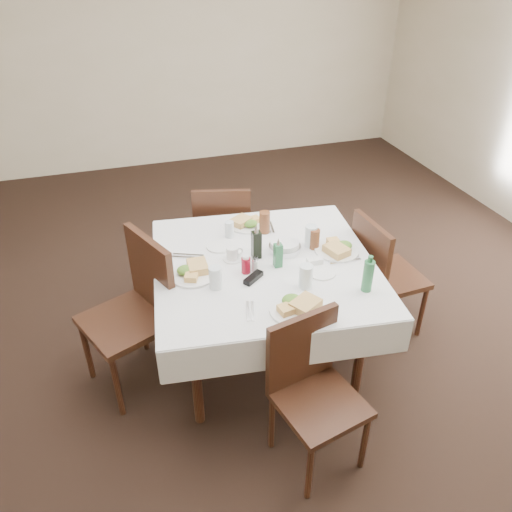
{
  "coord_description": "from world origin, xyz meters",
  "views": [
    {
      "loc": [
        -0.83,
        -2.64,
        2.47
      ],
      "look_at": [
        -0.05,
        -0.17,
        0.8
      ],
      "focal_mm": 35.0,
      "sensor_mm": 36.0,
      "label": 1
    }
  ],
  "objects_px": {
    "chair_south": "(311,383)",
    "chair_east": "(380,270)",
    "water_n": "(229,229)",
    "green_bottle": "(368,275)",
    "chair_west": "(138,304)",
    "chair_north": "(223,230)",
    "water_s": "(306,276)",
    "coffee_mug": "(233,254)",
    "oil_cruet_green": "(278,254)",
    "oil_cruet_dark": "(256,244)",
    "water_e": "(311,236)",
    "water_w": "(215,278)",
    "ketchup_bottle": "(246,265)",
    "bread_basket": "(285,246)",
    "dining_table": "(264,273)"
  },
  "relations": [
    {
      "from": "chair_north",
      "to": "water_s",
      "type": "relative_size",
      "value": 6.31
    },
    {
      "from": "chair_south",
      "to": "water_n",
      "type": "bearing_deg",
      "value": 96.26
    },
    {
      "from": "oil_cruet_green",
      "to": "coffee_mug",
      "type": "distance_m",
      "value": 0.29
    },
    {
      "from": "bread_basket",
      "to": "oil_cruet_green",
      "type": "distance_m",
      "value": 0.19
    },
    {
      "from": "bread_basket",
      "to": "oil_cruet_green",
      "type": "height_order",
      "value": "oil_cruet_green"
    },
    {
      "from": "water_w",
      "to": "chair_west",
      "type": "bearing_deg",
      "value": 152.45
    },
    {
      "from": "chair_west",
      "to": "water_e",
      "type": "xyz_separation_m",
      "value": [
        1.14,
        0.03,
        0.27
      ]
    },
    {
      "from": "ketchup_bottle",
      "to": "water_e",
      "type": "bearing_deg",
      "value": 18.81
    },
    {
      "from": "water_s",
      "to": "oil_cruet_green",
      "type": "xyz_separation_m",
      "value": [
        -0.08,
        0.25,
        0.01
      ]
    },
    {
      "from": "coffee_mug",
      "to": "chair_north",
      "type": "bearing_deg",
      "value": 80.84
    },
    {
      "from": "water_s",
      "to": "water_e",
      "type": "height_order",
      "value": "water_e"
    },
    {
      "from": "oil_cruet_dark",
      "to": "oil_cruet_green",
      "type": "xyz_separation_m",
      "value": [
        0.09,
        -0.14,
        -0.01
      ]
    },
    {
      "from": "green_bottle",
      "to": "oil_cruet_green",
      "type": "bearing_deg",
      "value": 136.15
    },
    {
      "from": "dining_table",
      "to": "bread_basket",
      "type": "xyz_separation_m",
      "value": [
        0.17,
        0.1,
        0.11
      ]
    },
    {
      "from": "chair_north",
      "to": "water_e",
      "type": "relative_size",
      "value": 6.22
    },
    {
      "from": "chair_east",
      "to": "water_n",
      "type": "bearing_deg",
      "value": 159.9
    },
    {
      "from": "dining_table",
      "to": "coffee_mug",
      "type": "height_order",
      "value": "coffee_mug"
    },
    {
      "from": "chair_east",
      "to": "water_s",
      "type": "relative_size",
      "value": 6.31
    },
    {
      "from": "water_n",
      "to": "water_w",
      "type": "height_order",
      "value": "water_w"
    },
    {
      "from": "water_n",
      "to": "chair_north",
      "type": "bearing_deg",
      "value": 81.8
    },
    {
      "from": "oil_cruet_dark",
      "to": "oil_cruet_green",
      "type": "bearing_deg",
      "value": -55.18
    },
    {
      "from": "chair_north",
      "to": "coffee_mug",
      "type": "xyz_separation_m",
      "value": [
        -0.13,
        -0.79,
        0.28
      ]
    },
    {
      "from": "chair_south",
      "to": "water_e",
      "type": "height_order",
      "value": "water_e"
    },
    {
      "from": "chair_north",
      "to": "oil_cruet_green",
      "type": "relative_size",
      "value": 4.63
    },
    {
      "from": "chair_south",
      "to": "chair_east",
      "type": "distance_m",
      "value": 1.16
    },
    {
      "from": "water_e",
      "to": "oil_cruet_dark",
      "type": "relative_size",
      "value": 0.64
    },
    {
      "from": "water_w",
      "to": "ketchup_bottle",
      "type": "bearing_deg",
      "value": 24.09
    },
    {
      "from": "water_e",
      "to": "ketchup_bottle",
      "type": "distance_m",
      "value": 0.52
    },
    {
      "from": "oil_cruet_dark",
      "to": "oil_cruet_green",
      "type": "distance_m",
      "value": 0.17
    },
    {
      "from": "chair_east",
      "to": "water_s",
      "type": "height_order",
      "value": "chair_east"
    },
    {
      "from": "water_e",
      "to": "oil_cruet_green",
      "type": "height_order",
      "value": "oil_cruet_green"
    },
    {
      "from": "chair_east",
      "to": "water_e",
      "type": "xyz_separation_m",
      "value": [
        -0.5,
        0.08,
        0.32
      ]
    },
    {
      "from": "water_e",
      "to": "green_bottle",
      "type": "xyz_separation_m",
      "value": [
        0.12,
        -0.54,
        0.03
      ]
    },
    {
      "from": "water_n",
      "to": "green_bottle",
      "type": "bearing_deg",
      "value": -54.18
    },
    {
      "from": "oil_cruet_dark",
      "to": "ketchup_bottle",
      "type": "bearing_deg",
      "value": -127.61
    },
    {
      "from": "dining_table",
      "to": "chair_north",
      "type": "bearing_deg",
      "value": 93.15
    },
    {
      "from": "chair_west",
      "to": "water_n",
      "type": "xyz_separation_m",
      "value": [
        0.67,
        0.3,
        0.25
      ]
    },
    {
      "from": "ketchup_bottle",
      "to": "bread_basket",
      "type": "bearing_deg",
      "value": 28.01
    },
    {
      "from": "water_e",
      "to": "water_w",
      "type": "distance_m",
      "value": 0.74
    },
    {
      "from": "oil_cruet_green",
      "to": "bread_basket",
      "type": "bearing_deg",
      "value": 56.6
    },
    {
      "from": "coffee_mug",
      "to": "chair_west",
      "type": "bearing_deg",
      "value": -177.72
    },
    {
      "from": "chair_south",
      "to": "green_bottle",
      "type": "relative_size",
      "value": 3.83
    },
    {
      "from": "dining_table",
      "to": "chair_east",
      "type": "distance_m",
      "value": 0.87
    },
    {
      "from": "chair_south",
      "to": "coffee_mug",
      "type": "height_order",
      "value": "chair_south"
    },
    {
      "from": "oil_cruet_green",
      "to": "oil_cruet_dark",
      "type": "bearing_deg",
      "value": 124.82
    },
    {
      "from": "chair_west",
      "to": "chair_east",
      "type": "bearing_deg",
      "value": -1.92
    },
    {
      "from": "chair_north",
      "to": "water_n",
      "type": "height_order",
      "value": "chair_north"
    },
    {
      "from": "chair_east",
      "to": "chair_west",
      "type": "xyz_separation_m",
      "value": [
        -1.64,
        0.05,
        0.05
      ]
    },
    {
      "from": "green_bottle",
      "to": "water_e",
      "type": "bearing_deg",
      "value": 102.09
    },
    {
      "from": "water_e",
      "to": "bread_basket",
      "type": "relative_size",
      "value": 0.71
    }
  ]
}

